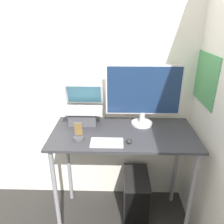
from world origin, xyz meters
name	(u,v)px	position (x,y,z in m)	size (l,w,h in m)	color
wall_back	(123,79)	(0.00, 0.66, 1.30)	(6.00, 0.05, 2.60)	silver
desk	(123,146)	(0.00, 0.29, 0.82)	(1.18, 0.57, 0.96)	#333338
laptop	(83,113)	(-0.35, 0.46, 1.05)	(0.34, 0.27, 0.32)	#4C4C51
monitor	(143,95)	(0.16, 0.44, 1.23)	(0.63, 0.18, 0.52)	silver
keyboard	(107,143)	(-0.13, 0.11, 0.96)	(0.24, 0.13, 0.02)	silver
mouse	(129,141)	(0.04, 0.13, 0.97)	(0.04, 0.07, 0.03)	#262626
cell_phone	(79,135)	(-0.35, 0.16, 0.99)	(0.08, 0.08, 0.15)	#4C4C51
computer_tower	(136,194)	(0.14, 0.37, 0.22)	(0.23, 0.42, 0.43)	black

